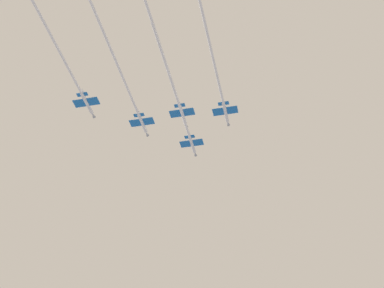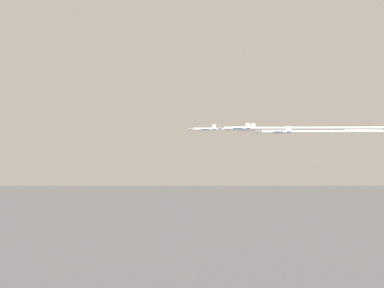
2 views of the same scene
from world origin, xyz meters
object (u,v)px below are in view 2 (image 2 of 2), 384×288
at_px(jet_starboard_inner, 287,130).
at_px(jet_lead, 248,129).
at_px(jet_port_inner, 286,128).
at_px(jet_port_outer, 303,128).
at_px(jet_starboard_outer, 353,132).

bearing_deg(jet_starboard_inner, jet_lead, 132.68).
bearing_deg(jet_lead, jet_port_inner, -134.69).
bearing_deg(jet_port_outer, jet_starboard_inner, 22.88).
relative_size(jet_lead, jet_starboard_outer, 0.80).
relative_size(jet_port_outer, jet_starboard_outer, 0.97).
bearing_deg(jet_starboard_outer, jet_lead, 51.11).
distance_m(jet_lead, jet_port_inner, 20.10).
bearing_deg(jet_port_inner, jet_lead, 45.31).
bearing_deg(jet_starboard_inner, jet_starboard_outer, -155.06).
height_order(jet_lead, jet_port_inner, jet_port_inner).
bearing_deg(jet_port_inner, jet_port_outer, -26.35).
bearing_deg(jet_lead, jet_starboard_inner, -47.32).
distance_m(jet_port_inner, jet_starboard_outer, 25.16).
bearing_deg(jet_starboard_outer, jet_starboard_inner, 24.94).
bearing_deg(jet_starboard_outer, jet_port_inner, 55.75).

